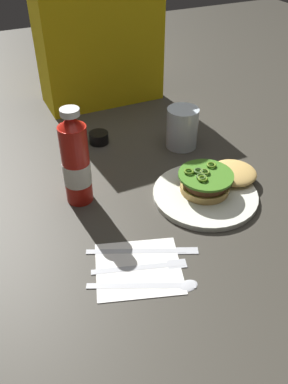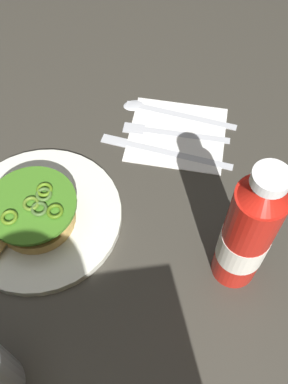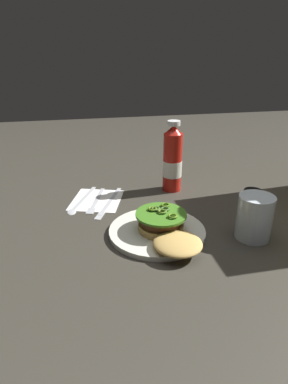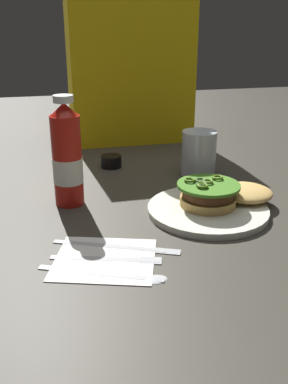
{
  "view_description": "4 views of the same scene",
  "coord_description": "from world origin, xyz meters",
  "px_view_note": "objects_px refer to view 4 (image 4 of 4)",
  "views": [
    {
      "loc": [
        -0.43,
        -0.67,
        0.58
      ],
      "look_at": [
        -0.16,
        -0.09,
        0.09
      ],
      "focal_mm": 37.4,
      "sensor_mm": 36.0,
      "label": 1
    },
    {
      "loc": [
        -0.1,
        0.27,
        0.57
      ],
      "look_at": [
        -0.14,
        -0.05,
        0.08
      ],
      "focal_mm": 41.03,
      "sensor_mm": 36.0,
      "label": 2
    },
    {
      "loc": [
        0.7,
        -0.25,
        0.43
      ],
      "look_at": [
        -0.13,
        -0.07,
        0.06
      ],
      "focal_mm": 30.71,
      "sensor_mm": 36.0,
      "label": 3
    },
    {
      "loc": [
        -0.31,
        -0.82,
        0.36
      ],
      "look_at": [
        -0.13,
        -0.09,
        0.06
      ],
      "focal_mm": 40.62,
      "sensor_mm": 36.0,
      "label": 4
    }
  ],
  "objects_px": {
    "condiment_cup": "(111,161)",
    "fork_utensil": "(116,257)",
    "water_glass": "(199,153)",
    "napkin": "(105,259)",
    "spoon_utensil": "(120,273)",
    "ketchup_bottle": "(67,158)",
    "dinner_plate": "(208,210)",
    "butter_knife": "(124,246)",
    "diner_person": "(130,61)",
    "burger_sandwich": "(222,193)"
  },
  "relations": [
    {
      "from": "condiment_cup",
      "to": "fork_utensil",
      "type": "height_order",
      "value": "condiment_cup"
    },
    {
      "from": "water_glass",
      "to": "napkin",
      "type": "relative_size",
      "value": 0.69
    },
    {
      "from": "condiment_cup",
      "to": "spoon_utensil",
      "type": "xyz_separation_m",
      "value": [
        -0.08,
        -0.53,
        -0.01
      ]
    },
    {
      "from": "ketchup_bottle",
      "to": "condiment_cup",
      "type": "height_order",
      "value": "ketchup_bottle"
    },
    {
      "from": "dinner_plate",
      "to": "butter_knife",
      "type": "relative_size",
      "value": 1.16
    },
    {
      "from": "diner_person",
      "to": "water_glass",
      "type": "bearing_deg",
      "value": -76.72
    },
    {
      "from": "condiment_cup",
      "to": "spoon_utensil",
      "type": "relative_size",
      "value": 0.29
    },
    {
      "from": "napkin",
      "to": "diner_person",
      "type": "relative_size",
      "value": 0.28
    },
    {
      "from": "burger_sandwich",
      "to": "diner_person",
      "type": "relative_size",
      "value": 0.37
    },
    {
      "from": "ketchup_bottle",
      "to": "water_glass",
      "type": "xyz_separation_m",
      "value": [
        0.33,
        0.11,
        -0.05
      ]
    },
    {
      "from": "water_glass",
      "to": "fork_utensil",
      "type": "distance_m",
      "value": 0.46
    },
    {
      "from": "burger_sandwich",
      "to": "butter_knife",
      "type": "xyz_separation_m",
      "value": [
        -0.23,
        -0.12,
        -0.03
      ]
    },
    {
      "from": "burger_sandwich",
      "to": "napkin",
      "type": "relative_size",
      "value": 1.3
    },
    {
      "from": "water_glass",
      "to": "spoon_utensil",
      "type": "distance_m",
      "value": 0.5
    },
    {
      "from": "dinner_plate",
      "to": "napkin",
      "type": "bearing_deg",
      "value": -149.91
    },
    {
      "from": "burger_sandwich",
      "to": "spoon_utensil",
      "type": "distance_m",
      "value": 0.32
    },
    {
      "from": "fork_utensil",
      "to": "ketchup_bottle",
      "type": "bearing_deg",
      "value": 101.58
    },
    {
      "from": "condiment_cup",
      "to": "fork_utensil",
      "type": "bearing_deg",
      "value": -98.91
    },
    {
      "from": "ketchup_bottle",
      "to": "fork_utensil",
      "type": "relative_size",
      "value": 1.27
    },
    {
      "from": "diner_person",
      "to": "butter_knife",
      "type": "bearing_deg",
      "value": -103.13
    },
    {
      "from": "ketchup_bottle",
      "to": "butter_knife",
      "type": "height_order",
      "value": "ketchup_bottle"
    },
    {
      "from": "condiment_cup",
      "to": "fork_utensil",
      "type": "xyz_separation_m",
      "value": [
        -0.07,
        -0.48,
        -0.01
      ]
    },
    {
      "from": "diner_person",
      "to": "dinner_plate",
      "type": "bearing_deg",
      "value": -87.5
    },
    {
      "from": "spoon_utensil",
      "to": "butter_knife",
      "type": "xyz_separation_m",
      "value": [
        0.02,
        0.08,
        0.0
      ]
    },
    {
      "from": "ketchup_bottle",
      "to": "condiment_cup",
      "type": "bearing_deg",
      "value": 60.23
    },
    {
      "from": "spoon_utensil",
      "to": "fork_utensil",
      "type": "relative_size",
      "value": 1.06
    },
    {
      "from": "ketchup_bottle",
      "to": "fork_utensil",
      "type": "xyz_separation_m",
      "value": [
        0.05,
        -0.26,
        -0.1
      ]
    },
    {
      "from": "dinner_plate",
      "to": "condiment_cup",
      "type": "relative_size",
      "value": 4.47
    },
    {
      "from": "dinner_plate",
      "to": "napkin",
      "type": "xyz_separation_m",
      "value": [
        -0.23,
        -0.13,
        -0.0
      ]
    },
    {
      "from": "burger_sandwich",
      "to": "water_glass",
      "type": "relative_size",
      "value": 1.9
    },
    {
      "from": "water_glass",
      "to": "diner_person",
      "type": "distance_m",
      "value": 0.43
    },
    {
      "from": "condiment_cup",
      "to": "napkin",
      "type": "relative_size",
      "value": 0.34
    },
    {
      "from": "ketchup_bottle",
      "to": "water_glass",
      "type": "distance_m",
      "value": 0.35
    },
    {
      "from": "dinner_plate",
      "to": "diner_person",
      "type": "height_order",
      "value": "diner_person"
    },
    {
      "from": "water_glass",
      "to": "dinner_plate",
      "type": "bearing_deg",
      "value": -105.64
    },
    {
      "from": "dinner_plate",
      "to": "spoon_utensil",
      "type": "height_order",
      "value": "dinner_plate"
    },
    {
      "from": "ketchup_bottle",
      "to": "spoon_utensil",
      "type": "bearing_deg",
      "value": -80.85
    },
    {
      "from": "butter_knife",
      "to": "diner_person",
      "type": "height_order",
      "value": "diner_person"
    },
    {
      "from": "water_glass",
      "to": "spoon_utensil",
      "type": "relative_size",
      "value": 0.58
    },
    {
      "from": "burger_sandwich",
      "to": "condiment_cup",
      "type": "bearing_deg",
      "value": 118.27
    },
    {
      "from": "condiment_cup",
      "to": "napkin",
      "type": "xyz_separation_m",
      "value": [
        -0.09,
        -0.47,
        -0.01
      ]
    },
    {
      "from": "fork_utensil",
      "to": "diner_person",
      "type": "bearing_deg",
      "value": 75.97
    },
    {
      "from": "dinner_plate",
      "to": "spoon_utensil",
      "type": "xyz_separation_m",
      "value": [
        -0.22,
        -0.19,
        -0.0
      ]
    },
    {
      "from": "burger_sandwich",
      "to": "diner_person",
      "type": "height_order",
      "value": "diner_person"
    },
    {
      "from": "dinner_plate",
      "to": "fork_utensil",
      "type": "bearing_deg",
      "value": -146.81
    },
    {
      "from": "ketchup_bottle",
      "to": "diner_person",
      "type": "relative_size",
      "value": 0.4
    },
    {
      "from": "butter_knife",
      "to": "burger_sandwich",
      "type": "bearing_deg",
      "value": 27.39
    },
    {
      "from": "diner_person",
      "to": "spoon_utensil",
      "type": "bearing_deg",
      "value": -103.44
    },
    {
      "from": "water_glass",
      "to": "diner_person",
      "type": "bearing_deg",
      "value": 103.28
    },
    {
      "from": "butter_knife",
      "to": "diner_person",
      "type": "relative_size",
      "value": 0.37
    }
  ]
}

